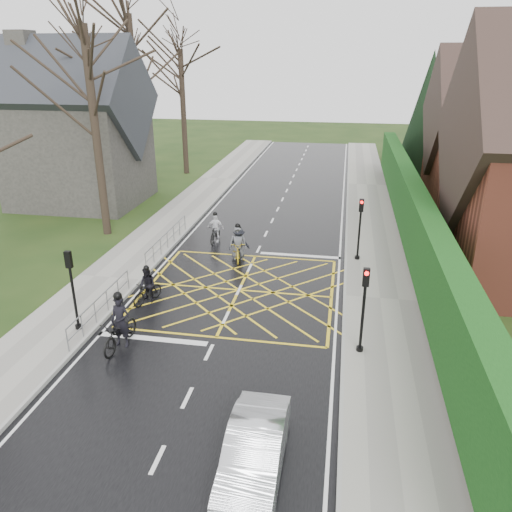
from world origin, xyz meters
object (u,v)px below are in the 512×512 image
(cyclist_rear, at_px, (120,329))
(cyclist_front, at_px, (215,231))
(cyclist_lead, at_px, (238,247))
(car, at_px, (254,452))
(cyclist_back, at_px, (148,289))
(cyclist_mid, at_px, (239,247))

(cyclist_rear, xyz_separation_m, cyclist_front, (0.60, 10.85, -0.05))
(cyclist_lead, bearing_deg, cyclist_rear, -119.07)
(cyclist_front, height_order, car, cyclist_front)
(cyclist_rear, xyz_separation_m, car, (5.60, -4.81, -0.03))
(cyclist_rear, xyz_separation_m, cyclist_lead, (2.33, 8.63, -0.03))
(cyclist_rear, relative_size, cyclist_back, 1.31)
(cyclist_front, bearing_deg, car, -69.51)
(cyclist_rear, xyz_separation_m, cyclist_back, (-0.35, 3.38, -0.06))
(cyclist_mid, xyz_separation_m, cyclist_lead, (-0.06, -0.02, 0.01))
(cyclist_rear, relative_size, car, 0.56)
(cyclist_back, distance_m, car, 10.13)
(cyclist_rear, bearing_deg, cyclist_lead, 79.99)
(cyclist_rear, height_order, cyclist_front, cyclist_rear)
(cyclist_front, relative_size, cyclist_lead, 0.85)
(cyclist_rear, xyz_separation_m, cyclist_mid, (2.38, 8.66, -0.04))
(cyclist_rear, height_order, car, cyclist_rear)
(cyclist_back, height_order, cyclist_mid, cyclist_mid)
(cyclist_back, height_order, car, cyclist_back)
(cyclist_rear, distance_m, cyclist_back, 3.40)
(cyclist_back, bearing_deg, cyclist_lead, 85.21)
(cyclist_back, distance_m, cyclist_mid, 5.94)
(cyclist_back, bearing_deg, car, -31.82)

